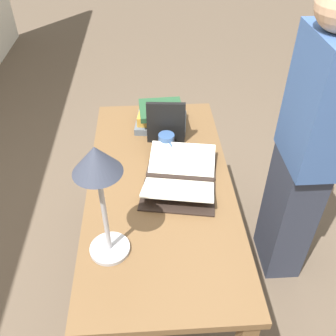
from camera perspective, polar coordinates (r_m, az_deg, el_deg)
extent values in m
plane|color=brown|center=(2.32, -0.97, -16.36)|extent=(12.00, 12.00, 0.00)
cube|color=brown|center=(1.75, -1.23, -2.67)|extent=(1.41, 0.67, 0.03)
cube|color=brown|center=(2.52, 4.69, 1.29)|extent=(0.06, 0.06, 0.73)
cube|color=brown|center=(2.51, -8.28, 0.78)|extent=(0.06, 0.06, 0.73)
cube|color=black|center=(1.75, 1.86, -1.57)|extent=(0.08, 0.32, 0.02)
cube|color=black|center=(1.67, 1.51, -4.35)|extent=(0.26, 0.36, 0.01)
cube|color=black|center=(1.84, 2.17, 0.67)|extent=(0.26, 0.36, 0.01)
cube|color=silver|center=(1.65, 1.56, -3.30)|extent=(0.24, 0.34, 0.07)
cube|color=silver|center=(1.81, 2.17, 1.25)|extent=(0.24, 0.34, 0.07)
cube|color=slate|center=(2.11, -1.04, 6.92)|extent=(0.25, 0.30, 0.04)
cube|color=#BC8933|center=(2.09, -1.05, 7.95)|extent=(0.21, 0.27, 0.05)
cube|color=#234C2D|center=(2.06, -1.07, 8.91)|extent=(0.23, 0.24, 0.03)
cube|color=black|center=(1.93, -0.32, 6.87)|extent=(0.04, 0.20, 0.23)
cylinder|color=#ADADB2|center=(1.49, -8.83, -12.02)|extent=(0.15, 0.15, 0.02)
cylinder|color=#ADADB2|center=(1.34, -9.67, -6.78)|extent=(0.02, 0.02, 0.38)
cone|color=#333847|center=(1.18, -10.93, 1.25)|extent=(0.16, 0.16, 0.10)
cylinder|color=#335184|center=(1.91, -0.25, 3.92)|extent=(0.08, 0.08, 0.09)
torus|color=#335184|center=(1.87, 0.35, 3.18)|extent=(0.05, 0.03, 0.05)
cube|color=#2D3342|center=(2.22, 17.74, -6.71)|extent=(0.31, 0.20, 0.78)
cube|color=#38568E|center=(1.80, 22.21, 9.07)|extent=(0.36, 0.20, 0.64)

